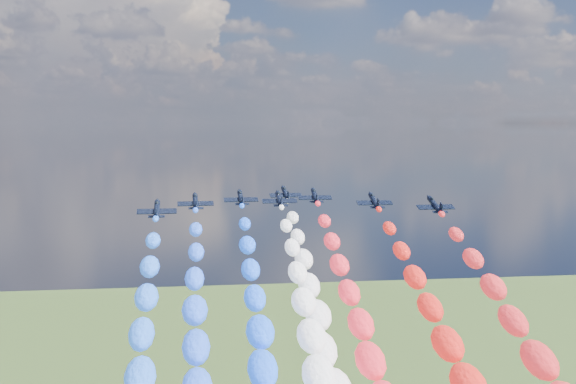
{
  "coord_description": "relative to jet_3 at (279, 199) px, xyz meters",
  "views": [
    {
      "loc": [
        -19.27,
        -147.7,
        127.55
      ],
      "look_at": [
        0.0,
        4.0,
        112.58
      ],
      "focal_mm": 43.84,
      "sensor_mm": 36.0,
      "label": 1
    }
  ],
  "objects": [
    {
      "name": "jet_1",
      "position": [
        -18.69,
        -2.85,
        0.0
      ],
      "size": [
        8.15,
        10.92,
        5.31
      ],
      "primitive_type": null,
      "rotation": [
        0.3,
        0.0,
        0.03
      ],
      "color": "black"
    },
    {
      "name": "jet_0",
      "position": [
        -26.24,
        -15.4,
        0.0
      ],
      "size": [
        8.05,
        10.85,
        5.31
      ],
      "primitive_type": null,
      "rotation": [
        0.3,
        0.0,
        0.03
      ],
      "color": "black"
    },
    {
      "name": "jet_5",
      "position": [
        9.07,
        6.01,
        0.0
      ],
      "size": [
        8.27,
        11.0,
        5.31
      ],
      "primitive_type": null,
      "rotation": [
        0.3,
        0.0,
        -0.05
      ],
      "color": "black"
    },
    {
      "name": "jet_4",
      "position": [
        2.95,
        12.46,
        0.0
      ],
      "size": [
        8.25,
        10.99,
        5.31
      ],
      "primitive_type": null,
      "rotation": [
        0.3,
        0.0,
        0.04
      ],
      "color": "black"
    },
    {
      "name": "jet_7",
      "position": [
        30.91,
        -15.49,
        0.0
      ],
      "size": [
        7.86,
        10.71,
        5.31
      ],
      "primitive_type": null,
      "rotation": [
        0.3,
        0.0,
        0.01
      ],
      "color": "black"
    },
    {
      "name": "jet_2",
      "position": [
        -8.44,
        3.77,
        0.0
      ],
      "size": [
        8.04,
        10.84,
        5.31
      ],
      "primitive_type": null,
      "rotation": [
        0.3,
        0.0,
        0.02
      ],
      "color": "black"
    },
    {
      "name": "trail_4",
      "position": [
        2.95,
        -46.94,
        -24.77
      ],
      "size": [
        6.76,
        117.1,
        53.67
      ],
      "primitive_type": null,
      "color": "white"
    },
    {
      "name": "jet_3",
      "position": [
        0.0,
        0.0,
        0.0
      ],
      "size": [
        7.9,
        10.74,
        5.31
      ],
      "primitive_type": null,
      "rotation": [
        0.3,
        0.0,
        -0.01
      ],
      "color": "black"
    },
    {
      "name": "jet_6",
      "position": [
        20.27,
        -6.18,
        0.0
      ],
      "size": [
        8.02,
        10.82,
        5.31
      ],
      "primitive_type": null,
      "rotation": [
        0.3,
        0.0,
        -0.02
      ],
      "color": "black"
    }
  ]
}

